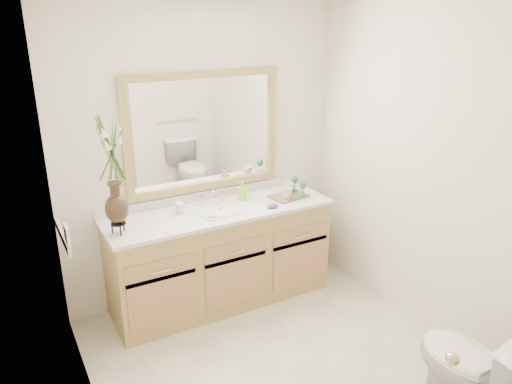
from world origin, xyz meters
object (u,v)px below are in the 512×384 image
toilet (474,372)px  tray (289,196)px  soap_bottle (242,191)px  flower_vase (112,161)px  tumbler (180,208)px

toilet → tray: tray is taller
soap_bottle → flower_vase: bearing=-152.2°
soap_bottle → tray: soap_bottle is taller
flower_vase → tumbler: size_ratio=9.08×
flower_vase → tray: 1.55m
flower_vase → tumbler: 0.72m
toilet → tray: 1.96m
flower_vase → tumbler: (0.51, 0.14, -0.49)m
flower_vase → soap_bottle: size_ratio=5.43×
tray → soap_bottle: bearing=151.1°
tumbler → soap_bottle: size_ratio=0.60×
flower_vase → tumbler: flower_vase is taller
tumbler → tray: 0.95m
tumbler → soap_bottle: 0.57m
toilet → flower_vase: bearing=-50.9°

